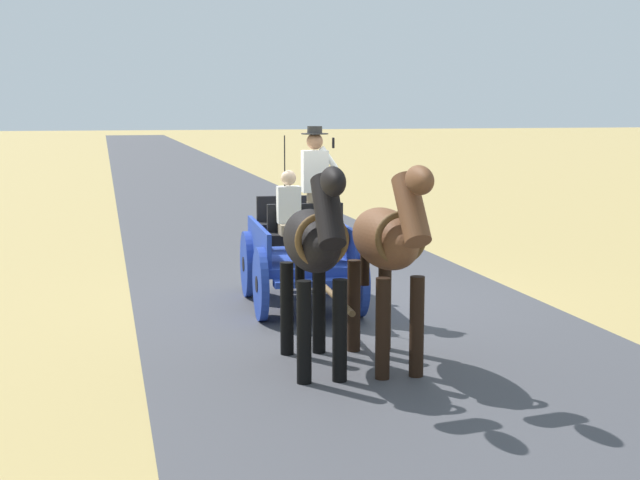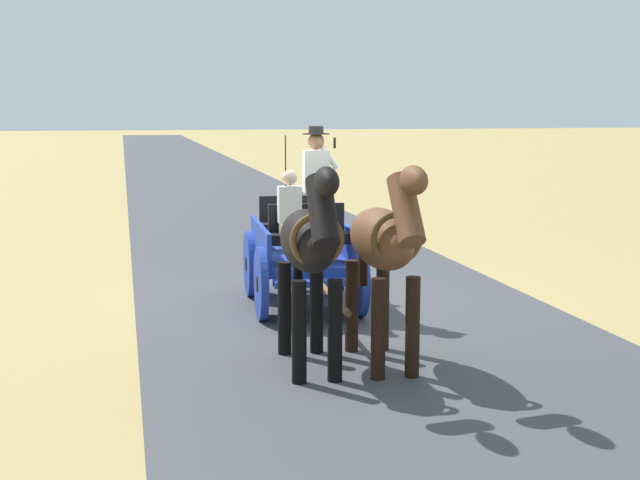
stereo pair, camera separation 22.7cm
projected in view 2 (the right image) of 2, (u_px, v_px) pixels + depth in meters
The scene contains 5 objects.
ground_plane at pixel (338, 301), 12.85m from camera, with size 200.00×200.00×0.00m, color tan.
road_surface at pixel (338, 301), 12.85m from camera, with size 5.70×160.00×0.01m, color #424247.
horse_drawn_carriage at pixel (303, 249), 12.38m from camera, with size 1.50×4.51×2.50m.
horse_near_side at pixel (384, 244), 9.42m from camera, with size 0.57×2.13×2.21m.
horse_off_side at pixel (310, 246), 9.29m from camera, with size 0.63×2.13×2.21m.
Camera 2 is at (2.95, 12.23, 2.75)m, focal length 50.45 mm.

